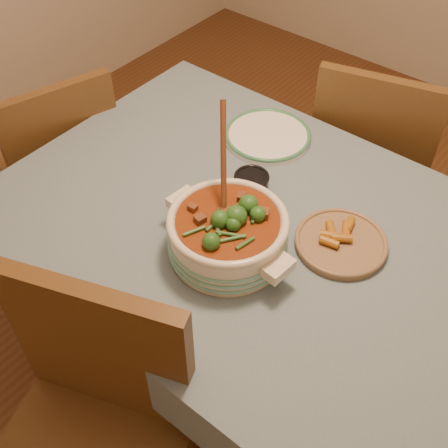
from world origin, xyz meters
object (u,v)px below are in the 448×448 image
object	(u,v)px
white_plate	(268,136)
chair_far	(371,156)
fried_plate	(341,241)
condiment_bowl	(251,182)
dining_table	(276,257)
chair_near	(92,430)
chair_left	(62,162)
stew_casserole	(228,231)

from	to	relation	value
white_plate	chair_far	xyz separation A→B (m)	(0.21, 0.41, -0.24)
fried_plate	condiment_bowl	bearing A→B (deg)	175.20
dining_table	chair_near	size ratio (longest dim) A/B	1.70
chair_far	chair_left	world-z (taller)	chair_far
white_plate	fried_plate	distance (m)	0.51
stew_casserole	condiment_bowl	world-z (taller)	stew_casserole
dining_table	condiment_bowl	world-z (taller)	condiment_bowl
dining_table	condiment_bowl	distance (m)	0.24
chair_far	chair_near	size ratio (longest dim) A/B	0.95
white_plate	condiment_bowl	world-z (taller)	condiment_bowl
condiment_bowl	stew_casserole	bearing A→B (deg)	-67.47
stew_casserole	fried_plate	world-z (taller)	stew_casserole
white_plate	chair_near	xyz separation A→B (m)	(0.21, -1.01, -0.21)
condiment_bowl	chair_far	bearing A→B (deg)	80.55
condiment_bowl	chair_far	world-z (taller)	chair_far
chair_near	chair_far	bearing A→B (deg)	69.70
chair_far	chair_near	bearing A→B (deg)	74.40
fried_plate	chair_near	size ratio (longest dim) A/B	0.26
stew_casserole	white_plate	xyz separation A→B (m)	(-0.21, 0.48, -0.07)
condiment_bowl	fried_plate	bearing A→B (deg)	-4.80
dining_table	chair_left	bearing A→B (deg)	-179.15
white_plate	chair_far	distance (m)	0.52
condiment_bowl	chair_left	size ratio (longest dim) A/B	0.15
chair_near	dining_table	bearing A→B (deg)	63.50
dining_table	stew_casserole	distance (m)	0.23
stew_casserole	chair_left	world-z (taller)	stew_casserole
stew_casserole	condiment_bowl	size ratio (longest dim) A/B	3.05
stew_casserole	white_plate	world-z (taller)	stew_casserole
chair_far	chair_near	xyz separation A→B (m)	(-0.01, -1.42, 0.03)
white_plate	condiment_bowl	xyz separation A→B (m)	(0.11, -0.24, 0.02)
dining_table	chair_far	bearing A→B (deg)	95.20
dining_table	chair_left	world-z (taller)	chair_left
dining_table	chair_near	world-z (taller)	chair_near
white_plate	fried_plate	bearing A→B (deg)	-31.00
condiment_bowl	chair_left	world-z (taller)	chair_left
dining_table	stew_casserole	world-z (taller)	stew_casserole
fried_plate	chair_far	distance (m)	0.75
chair_left	fried_plate	bearing A→B (deg)	111.32
stew_casserole	fried_plate	xyz separation A→B (m)	(0.23, 0.21, -0.06)
white_plate	chair_far	world-z (taller)	chair_far
dining_table	condiment_bowl	xyz separation A→B (m)	(-0.18, 0.10, 0.12)
condiment_bowl	fried_plate	size ratio (longest dim) A/B	0.52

